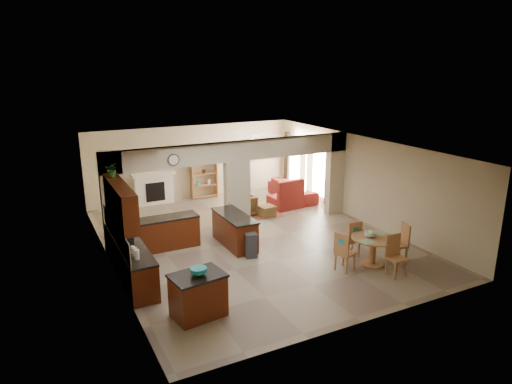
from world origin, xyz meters
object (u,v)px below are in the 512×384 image
kitchen_island (198,295)px  sofa (292,190)px  dining_table (373,247)px  armchair (243,205)px

kitchen_island → sofa: size_ratio=0.49×
kitchen_island → dining_table: size_ratio=1.03×
sofa → dining_table: bearing=170.0°
kitchen_island → armchair: (3.63, 5.47, -0.12)m
dining_table → armchair: dining_table is taller
kitchen_island → dining_table: bearing=-4.8°
kitchen_island → sofa: bearing=38.0°
dining_table → armchair: 5.34m
armchair → kitchen_island: bearing=50.1°
kitchen_island → sofa: (6.15, 6.37, -0.12)m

